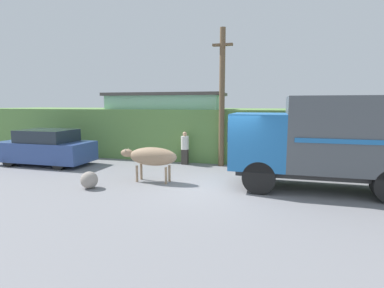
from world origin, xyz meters
The scene contains 9 objects.
ground_plane centered at (0.00, 0.00, 0.00)m, with size 60.00×60.00×0.00m, color gray.
hillside_embankment centered at (0.00, 6.86, 1.28)m, with size 32.00×5.52×2.57m.
building_backdrop centered at (-4.06, 5.69, 1.73)m, with size 6.34×2.70×3.43m.
cargo_truck centered at (3.40, 0.77, 1.72)m, with size 6.05×2.29×3.10m.
brown_cow centered at (-2.63, 0.31, 0.94)m, with size 2.21×0.68×1.28m.
parked_suv centered at (-8.65, 1.90, 0.80)m, with size 4.35×1.89×1.66m.
pedestrian_on_hill centered at (-2.36, 3.67, 0.84)m, with size 0.38×0.38×1.55m.
utility_pole centered at (-0.65, 3.82, 3.19)m, with size 0.90×0.25×6.18m.
roadside_rock centered at (-4.33, -1.08, 0.29)m, with size 0.58×0.58×0.58m.
Camera 1 is at (1.65, -9.72, 2.86)m, focal length 28.00 mm.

